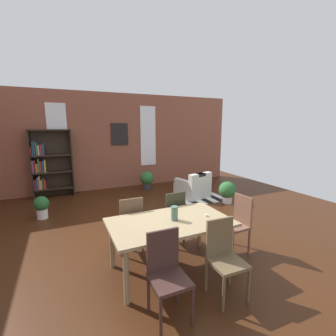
{
  "coord_description": "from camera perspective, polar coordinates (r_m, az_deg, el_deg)",
  "views": [
    {
      "loc": [
        -1.39,
        -3.67,
        2.08
      ],
      "look_at": [
        1.01,
        1.53,
        1.04
      ],
      "focal_mm": 25.03,
      "sensor_mm": 36.0,
      "label": 1
    }
  ],
  "objects": [
    {
      "name": "ground_plane",
      "position": [
        4.44,
        -3.76,
        -17.7
      ],
      "size": [
        10.7,
        10.7,
        0.0
      ],
      "primitive_type": "plane",
      "color": "#3A1D0D"
    },
    {
      "name": "back_wall_brick",
      "position": [
        7.98,
        -14.79,
        6.22
      ],
      "size": [
        9.18,
        0.12,
        3.13
      ],
      "primitive_type": "cube",
      "color": "brown",
      "rests_on": "ground"
    },
    {
      "name": "window_pane_0",
      "position": [
        7.78,
        -25.24,
        6.65
      ],
      "size": [
        0.55,
        0.02,
        2.04
      ],
      "primitive_type": "cube",
      "color": "white"
    },
    {
      "name": "window_pane_1",
      "position": [
        8.28,
        -4.88,
        7.74
      ],
      "size": [
        0.55,
        0.02,
        2.04
      ],
      "primitive_type": "cube",
      "color": "white"
    },
    {
      "name": "dining_table",
      "position": [
        3.44,
        0.54,
        -14.0
      ],
      "size": [
        1.72,
        1.01,
        0.75
      ],
      "color": "#97835E",
      "rests_on": "ground"
    },
    {
      "name": "vase_on_table",
      "position": [
        3.4,
        1.58,
        -10.96
      ],
      "size": [
        0.1,
        0.1,
        0.2
      ],
      "primitive_type": "cylinder",
      "color": "#4C7266",
      "rests_on": "dining_table"
    },
    {
      "name": "tealight_candle_0",
      "position": [
        3.6,
        9.3,
        -11.32
      ],
      "size": [
        0.04,
        0.04,
        0.03
      ],
      "primitive_type": "cylinder",
      "color": "silver",
      "rests_on": "dining_table"
    },
    {
      "name": "dining_chair_near_left",
      "position": [
        2.79,
        -0.26,
        -23.9
      ],
      "size": [
        0.4,
        0.4,
        0.95
      ],
      "color": "#3B2420",
      "rests_on": "ground"
    },
    {
      "name": "dining_chair_far_left",
      "position": [
        4.01,
        -9.21,
        -12.89
      ],
      "size": [
        0.4,
        0.4,
        0.95
      ],
      "color": "brown",
      "rests_on": "ground"
    },
    {
      "name": "dining_chair_near_right",
      "position": [
        3.14,
        13.53,
        -19.97
      ],
      "size": [
        0.41,
        0.41,
        0.95
      ],
      "color": "brown",
      "rests_on": "ground"
    },
    {
      "name": "dining_chair_head_right",
      "position": [
        4.14,
        16.49,
        -12.44
      ],
      "size": [
        0.42,
        0.42,
        0.95
      ],
      "color": "brown",
      "rests_on": "ground"
    },
    {
      "name": "dining_chair_far_right",
      "position": [
        4.26,
        1.09,
        -11.32
      ],
      "size": [
        0.42,
        0.42,
        0.95
      ],
      "color": "#2E3020",
      "rests_on": "ground"
    },
    {
      "name": "bookshelf_tall",
      "position": [
        7.67,
        -27.15,
        0.97
      ],
      "size": [
        1.12,
        0.33,
        1.98
      ],
      "color": "#2D2319",
      "rests_on": "ground"
    },
    {
      "name": "armchair_white",
      "position": [
        7.0,
        6.22,
        -4.74
      ],
      "size": [
        0.96,
        0.96,
        0.75
      ],
      "color": "silver",
      "rests_on": "ground"
    },
    {
      "name": "potted_plant_by_shelf",
      "position": [
        6.08,
        -28.44,
        -8.15
      ],
      "size": [
        0.33,
        0.33,
        0.52
      ],
      "color": "silver",
      "rests_on": "ground"
    },
    {
      "name": "potted_plant_corner",
      "position": [
        7.77,
        -5.17,
        -2.74
      ],
      "size": [
        0.44,
        0.44,
        0.6
      ],
      "color": "#333338",
      "rests_on": "ground"
    },
    {
      "name": "potted_plant_window",
      "position": [
        6.58,
        14.25,
        -5.46
      ],
      "size": [
        0.46,
        0.46,
        0.6
      ],
      "color": "silver",
      "rests_on": "ground"
    },
    {
      "name": "striped_rug",
      "position": [
        6.85,
        7.64,
        -7.49
      ],
      "size": [
        1.5,
        0.91,
        0.01
      ],
      "color": "black",
      "rests_on": "ground"
    },
    {
      "name": "framed_picture",
      "position": [
        7.99,
        -11.71,
        8.07
      ],
      "size": [
        0.56,
        0.03,
        0.72
      ],
      "primitive_type": "cube",
      "color": "black"
    }
  ]
}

